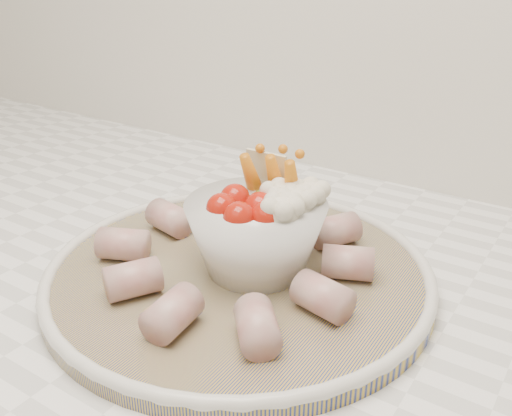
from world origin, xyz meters
The scene contains 3 objects.
serving_platter centered at (0.09, 1.42, 0.93)m, with size 0.38×0.38×0.02m.
veggie_bowl centered at (0.11, 1.43, 0.98)m, with size 0.13×0.13×0.11m.
cured_meat_rolls centered at (0.09, 1.42, 0.95)m, with size 0.26×0.28×0.03m.
Camera 1 is at (0.37, 1.03, 1.22)m, focal length 40.00 mm.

